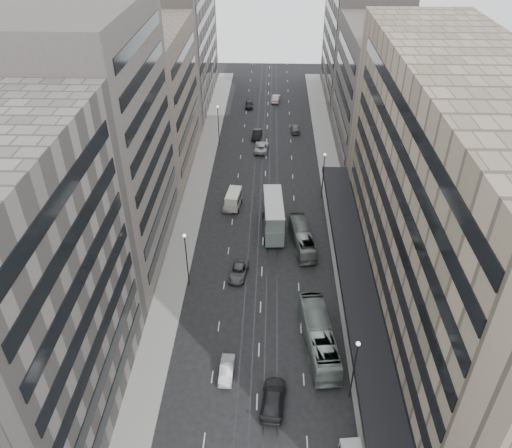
# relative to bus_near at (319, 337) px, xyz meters

# --- Properties ---
(ground) EXTENTS (220.00, 220.00, 0.00)m
(ground) POSITION_rel_bus_near_xyz_m (-6.84, -1.66, -1.72)
(ground) COLOR black
(ground) RESTS_ON ground
(sidewalk_right) EXTENTS (4.00, 125.00, 0.15)m
(sidewalk_right) POSITION_rel_bus_near_xyz_m (5.16, 35.84, -1.64)
(sidewalk_right) COLOR gray
(sidewalk_right) RESTS_ON ground
(sidewalk_left) EXTENTS (4.00, 125.00, 0.15)m
(sidewalk_left) POSITION_rel_bus_near_xyz_m (-18.84, 35.84, -1.64)
(sidewalk_left) COLOR gray
(sidewalk_left) RESTS_ON ground
(department_store) EXTENTS (19.20, 60.00, 30.00)m
(department_store) POSITION_rel_bus_near_xyz_m (14.62, 6.34, 13.23)
(department_store) COLOR gray
(department_store) RESTS_ON ground
(building_right_mid) EXTENTS (15.00, 28.00, 24.00)m
(building_right_mid) POSITION_rel_bus_near_xyz_m (14.66, 50.34, 10.28)
(building_right_mid) COLOR #4C4641
(building_right_mid) RESTS_ON ground
(building_right_far) EXTENTS (15.00, 32.00, 28.00)m
(building_right_far) POSITION_rel_bus_near_xyz_m (14.66, 80.34, 12.28)
(building_right_far) COLOR slate
(building_right_far) RESTS_ON ground
(building_left_a) EXTENTS (15.00, 28.00, 30.00)m
(building_left_a) POSITION_rel_bus_near_xyz_m (-28.34, -9.66, 13.28)
(building_left_a) COLOR slate
(building_left_a) RESTS_ON ground
(building_left_b) EXTENTS (15.00, 26.00, 34.00)m
(building_left_b) POSITION_rel_bus_near_xyz_m (-28.34, 17.34, 15.28)
(building_left_b) COLOR #4C4641
(building_left_b) RESTS_ON ground
(building_left_c) EXTENTS (15.00, 28.00, 25.00)m
(building_left_c) POSITION_rel_bus_near_xyz_m (-28.34, 44.34, 10.78)
(building_left_c) COLOR #655A4F
(building_left_c) RESTS_ON ground
(building_left_d) EXTENTS (15.00, 38.00, 28.00)m
(building_left_d) POSITION_rel_bus_near_xyz_m (-28.34, 77.34, 12.28)
(building_left_d) COLOR slate
(building_left_d) RESTS_ON ground
(lamp_right_near) EXTENTS (0.44, 0.44, 8.32)m
(lamp_right_near) POSITION_rel_bus_near_xyz_m (2.86, -6.66, 3.48)
(lamp_right_near) COLOR #262628
(lamp_right_near) RESTS_ON ground
(lamp_right_far) EXTENTS (0.44, 0.44, 8.32)m
(lamp_right_far) POSITION_rel_bus_near_xyz_m (2.86, 33.34, 3.48)
(lamp_right_far) COLOR #262628
(lamp_right_far) RESTS_ON ground
(lamp_left_near) EXTENTS (0.44, 0.44, 8.32)m
(lamp_left_near) POSITION_rel_bus_near_xyz_m (-16.54, 10.34, 3.48)
(lamp_left_near) COLOR #262628
(lamp_left_near) RESTS_ON ground
(lamp_left_far) EXTENTS (0.44, 0.44, 8.32)m
(lamp_left_far) POSITION_rel_bus_near_xyz_m (-16.54, 53.34, 3.48)
(lamp_left_far) COLOR #262628
(lamp_left_far) RESTS_ON ground
(bus_near) EXTENTS (4.27, 12.59, 3.44)m
(bus_near) POSITION_rel_bus_near_xyz_m (0.00, 0.00, 0.00)
(bus_near) COLOR gray
(bus_near) RESTS_ON ground
(bus_far) EXTENTS (3.81, 10.58, 2.88)m
(bus_far) POSITION_rel_bus_near_xyz_m (-1.05, 19.46, -0.28)
(bus_far) COLOR gray
(bus_far) RESTS_ON ground
(double_decker) EXTENTS (3.50, 10.04, 5.41)m
(double_decker) POSITION_rel_bus_near_xyz_m (-5.34, 23.10, 1.20)
(double_decker) COLOR slate
(double_decker) RESTS_ON ground
(panel_van) EXTENTS (2.73, 4.81, 2.89)m
(panel_van) POSITION_rel_bus_near_xyz_m (-11.89, 29.65, -0.13)
(panel_van) COLOR #B9B6A7
(panel_van) RESTS_ON ground
(sedan_1) EXTENTS (1.60, 4.23, 1.38)m
(sedan_1) POSITION_rel_bus_near_xyz_m (-10.26, -4.23, -1.03)
(sedan_1) COLOR beige
(sedan_1) RESTS_ON ground
(sedan_2) EXTENTS (2.90, 5.14, 1.36)m
(sedan_2) POSITION_rel_bus_near_xyz_m (-10.04, 12.35, -1.04)
(sedan_2) COLOR #4D4D4F
(sedan_2) RESTS_ON ground
(sedan_3) EXTENTS (3.00, 6.14, 1.72)m
(sedan_3) POSITION_rel_bus_near_xyz_m (-5.15, -7.86, -0.86)
(sedan_3) COLOR black
(sedan_3) RESTS_ON ground
(sedan_4) EXTENTS (2.39, 4.72, 1.54)m
(sedan_4) POSITION_rel_bus_near_xyz_m (-12.60, 29.58, -0.95)
(sedan_4) COLOR beige
(sedan_4) RESTS_ON ground
(sedan_5) EXTENTS (2.15, 4.96, 1.59)m
(sedan_5) POSITION_rel_bus_near_xyz_m (-8.92, 56.69, -0.93)
(sedan_5) COLOR black
(sedan_5) RESTS_ON ground
(sedan_6) EXTENTS (3.01, 5.83, 1.57)m
(sedan_6) POSITION_rel_bus_near_xyz_m (-7.81, 50.77, -0.93)
(sedan_6) COLOR #B9BAB5
(sedan_6) RESTS_ON ground
(sedan_7) EXTENTS (2.08, 4.68, 1.33)m
(sedan_7) POSITION_rel_bus_near_xyz_m (-0.85, 60.11, -1.05)
(sedan_7) COLOR #545557
(sedan_7) RESTS_ON ground
(sedan_8) EXTENTS (1.99, 4.52, 1.51)m
(sedan_8) POSITION_rel_bus_near_xyz_m (-11.30, 73.69, -0.96)
(sedan_8) COLOR black
(sedan_8) RESTS_ON ground
(sedan_9) EXTENTS (2.24, 5.03, 1.60)m
(sedan_9) POSITION_rel_bus_near_xyz_m (-4.98, 77.57, -0.92)
(sedan_9) COLOR beige
(sedan_9) RESTS_ON ground
(pedestrian) EXTENTS (0.81, 0.70, 1.87)m
(pedestrian) POSITION_rel_bus_near_xyz_m (5.54, -11.68, -0.63)
(pedestrian) COLOR black
(pedestrian) RESTS_ON sidewalk_right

